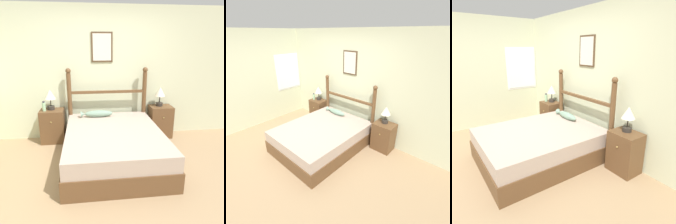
% 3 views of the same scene
% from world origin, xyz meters
% --- Properties ---
extents(ground_plane, '(16.00, 16.00, 0.00)m').
position_xyz_m(ground_plane, '(0.00, 0.00, 0.00)').
color(ground_plane, '#9E7F5B').
extents(wall_back, '(6.40, 0.08, 2.55)m').
position_xyz_m(wall_back, '(-0.00, 1.73, 1.28)').
color(wall_back, beige).
rests_on(wall_back, ground_plane).
extents(bed, '(1.55, 1.96, 0.53)m').
position_xyz_m(bed, '(0.08, 0.61, 0.26)').
color(bed, brown).
rests_on(bed, ground_plane).
extents(headboard, '(1.57, 0.10, 1.42)m').
position_xyz_m(headboard, '(0.08, 1.55, 0.77)').
color(headboard, brown).
rests_on(headboard, ground_plane).
extents(nightstand_left, '(0.45, 0.38, 0.65)m').
position_xyz_m(nightstand_left, '(-1.00, 1.49, 0.32)').
color(nightstand_left, brown).
rests_on(nightstand_left, ground_plane).
extents(nightstand_right, '(0.45, 0.38, 0.65)m').
position_xyz_m(nightstand_right, '(1.16, 1.49, 0.32)').
color(nightstand_right, brown).
rests_on(nightstand_right, ground_plane).
extents(table_lamp_left, '(0.20, 0.20, 0.38)m').
position_xyz_m(table_lamp_left, '(-1.01, 1.53, 0.90)').
color(table_lamp_left, '#2D2823').
rests_on(table_lamp_left, nightstand_left).
extents(table_lamp_right, '(0.20, 0.20, 0.38)m').
position_xyz_m(table_lamp_right, '(1.13, 1.53, 0.90)').
color(table_lamp_right, '#2D2823').
rests_on(table_lamp_right, nightstand_right).
extents(bottle, '(0.06, 0.06, 0.20)m').
position_xyz_m(bottle, '(-1.13, 1.45, 0.73)').
color(bottle, '#99C699').
rests_on(bottle, nightstand_left).
extents(fish_pillow, '(0.60, 0.14, 0.13)m').
position_xyz_m(fish_pillow, '(-0.14, 1.33, 0.59)').
color(fish_pillow, gray).
rests_on(fish_pillow, bed).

